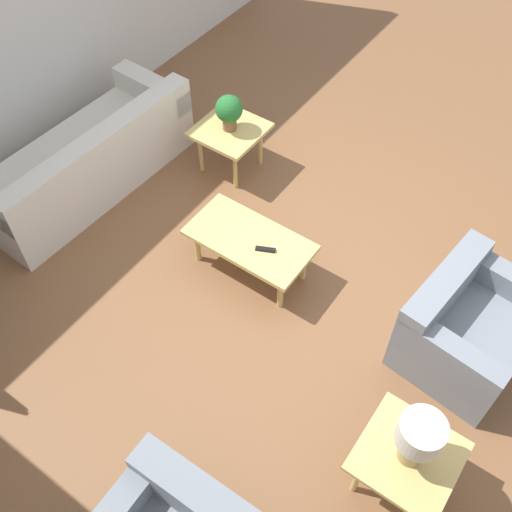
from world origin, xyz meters
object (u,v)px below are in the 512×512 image
(armchair, at_px, (466,328))
(side_table_plant, at_px, (230,134))
(side_table_lamp, at_px, (407,459))
(table_lamp, at_px, (419,438))
(coffee_table, at_px, (250,242))
(potted_plant, at_px, (229,110))
(sofa, at_px, (87,161))

(armchair, xyz_separation_m, side_table_plant, (2.62, -0.64, 0.12))
(side_table_lamp, bearing_deg, table_lamp, 0.00)
(side_table_lamp, xyz_separation_m, table_lamp, (0.00, 0.00, 0.33))
(coffee_table, relative_size, side_table_lamp, 1.71)
(armchair, bearing_deg, potted_plant, 82.52)
(armchair, relative_size, side_table_plant, 1.75)
(sofa, height_order, potted_plant, potted_plant)
(armchair, relative_size, coffee_table, 1.02)
(side_table_lamp, xyz_separation_m, potted_plant, (2.70, -1.81, 0.26))
(table_lamp, bearing_deg, potted_plant, -33.88)
(sofa, xyz_separation_m, side_table_lamp, (-3.63, 0.86, 0.13))
(side_table_lamp, bearing_deg, side_table_plant, -33.88)
(armchair, bearing_deg, coffee_table, 105.24)
(sofa, distance_m, armchair, 3.57)
(sofa, relative_size, table_lamp, 4.97)
(coffee_table, bearing_deg, side_table_plant, -46.22)
(side_table_plant, xyz_separation_m, side_table_lamp, (-2.70, 1.81, 0.00))
(sofa, distance_m, coffee_table, 1.81)
(sofa, xyz_separation_m, armchair, (-3.55, -0.31, 0.01))
(side_table_lamp, height_order, table_lamp, table_lamp)
(armchair, relative_size, side_table_lamp, 1.75)
(side_table_plant, bearing_deg, armchair, 166.28)
(sofa, distance_m, side_table_plant, 1.34)
(potted_plant, bearing_deg, armchair, 166.28)
(potted_plant, bearing_deg, sofa, 45.48)
(armchair, xyz_separation_m, table_lamp, (-0.08, 1.17, 0.45))
(armchair, height_order, potted_plant, potted_plant)
(armchair, distance_m, potted_plant, 2.72)
(armchair, xyz_separation_m, coffee_table, (1.74, 0.28, 0.04))
(sofa, bearing_deg, side_table_lamp, 78.96)
(coffee_table, height_order, side_table_plant, side_table_plant)
(sofa, height_order, coffee_table, sofa)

